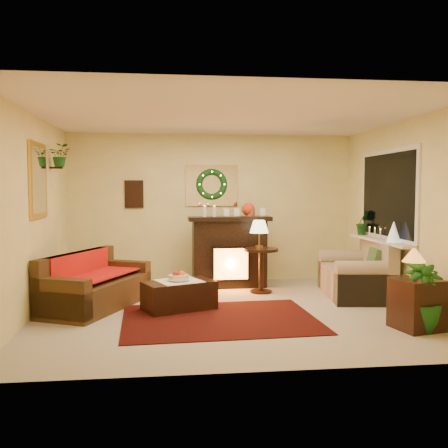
{
  "coord_description": "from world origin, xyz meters",
  "views": [
    {
      "loc": [
        -0.81,
        -6.55,
        1.64
      ],
      "look_at": [
        0.0,
        0.35,
        1.15
      ],
      "focal_mm": 40.0,
      "sensor_mm": 36.0,
      "label": 1
    }
  ],
  "objects": [
    {
      "name": "hanging_plant",
      "position": [
        -2.34,
        1.05,
        1.97
      ],
      "size": [
        0.33,
        0.28,
        0.36
      ],
      "primitive_type": "imported",
      "color": "#194719",
      "rests_on": "wall_left"
    },
    {
      "name": "side_table_round",
      "position": [
        0.68,
        1.15,
        0.32
      ],
      "size": [
        0.55,
        0.55,
        0.7
      ],
      "primitive_type": "cylinder",
      "rotation": [
        0.0,
        0.0,
        0.02
      ],
      "color": "black",
      "rests_on": "floor"
    },
    {
      "name": "mantel_candle_a",
      "position": [
        -0.17,
        1.61,
        1.26
      ],
      "size": [
        0.06,
        0.06,
        0.19
      ],
      "primitive_type": "cylinder",
      "color": "silver",
      "rests_on": "fireplace"
    },
    {
      "name": "fruit_bowl",
      "position": [
        -0.64,
        0.12,
        0.45
      ],
      "size": [
        0.28,
        0.28,
        0.07
      ],
      "primitive_type": "cylinder",
      "color": "white",
      "rests_on": "coffee_table"
    },
    {
      "name": "wreath",
      "position": [
        0.0,
        2.19,
        1.72
      ],
      "size": [
        0.55,
        0.11,
        0.55
      ],
      "primitive_type": "torus",
      "rotation": [
        1.57,
        0.0,
        0.0
      ],
      "color": "#194719",
      "rests_on": "wall_back"
    },
    {
      "name": "wall_left",
      "position": [
        -2.5,
        0.0,
        1.3
      ],
      "size": [
        4.5,
        4.5,
        0.0
      ],
      "primitive_type": "plane",
      "color": "#EFD88C",
      "rests_on": "ground"
    },
    {
      "name": "sofa",
      "position": [
        -1.76,
        0.4,
        0.43
      ],
      "size": [
        1.44,
        1.93,
        0.76
      ],
      "primitive_type": "cube",
      "rotation": [
        0.0,
        0.0,
        -0.43
      ],
      "color": "brown",
      "rests_on": "floor"
    },
    {
      "name": "window_frame",
      "position": [
        2.48,
        0.55,
        1.55
      ],
      "size": [
        0.03,
        1.86,
        1.36
      ],
      "primitive_type": "cube",
      "color": "white",
      "rests_on": "wall_right"
    },
    {
      "name": "gold_mirror",
      "position": [
        -2.48,
        0.3,
        1.75
      ],
      "size": [
        0.03,
        0.84,
        1.0
      ],
      "primitive_type": "cube",
      "color": "gold",
      "rests_on": "wall_left"
    },
    {
      "name": "floor",
      "position": [
        0.0,
        0.0,
        0.0
      ],
      "size": [
        5.0,
        5.0,
        0.0
      ],
      "primitive_type": "plane",
      "color": "beige",
      "rests_on": "ground"
    },
    {
      "name": "lamp_tiffany",
      "position": [
        2.06,
        -1.08,
        0.74
      ],
      "size": [
        0.27,
        0.27,
        0.4
      ],
      "primitive_type": "cone",
      "color": "#E95711",
      "rests_on": "end_table_square"
    },
    {
      "name": "window_sill",
      "position": [
        2.38,
        0.55,
        0.87
      ],
      "size": [
        0.22,
        1.86,
        0.04
      ],
      "primitive_type": "cube",
      "color": "white",
      "rests_on": "wall_right"
    },
    {
      "name": "loveseat",
      "position": [
        2.06,
        0.72,
        0.42
      ],
      "size": [
        1.03,
        1.58,
        0.86
      ],
      "primitive_type": "cube",
      "rotation": [
        0.0,
        0.0,
        -0.12
      ],
      "color": "gray",
      "rests_on": "floor"
    },
    {
      "name": "wall_right",
      "position": [
        2.5,
        0.0,
        1.3
      ],
      "size": [
        4.5,
        4.5,
        0.0
      ],
      "primitive_type": "plane",
      "color": "#EFD88C",
      "rests_on": "ground"
    },
    {
      "name": "sill_plant",
      "position": [
        2.39,
        1.24,
        1.08
      ],
      "size": [
        0.29,
        0.24,
        0.53
      ],
      "primitive_type": "imported",
      "color": "#204825",
      "rests_on": "window_sill"
    },
    {
      "name": "end_table_square",
      "position": [
        2.1,
        -1.11,
        0.27
      ],
      "size": [
        0.58,
        0.58,
        0.59
      ],
      "primitive_type": "cube",
      "rotation": [
        0.0,
        0.0,
        0.21
      ],
      "color": "#55241A",
      "rests_on": "floor"
    },
    {
      "name": "wall_back",
      "position": [
        0.0,
        2.25,
        1.3
      ],
      "size": [
        5.0,
        5.0,
        0.0
      ],
      "primitive_type": "plane",
      "color": "#EFD88C",
      "rests_on": "ground"
    },
    {
      "name": "ceiling",
      "position": [
        0.0,
        0.0,
        2.6
      ],
      "size": [
        5.0,
        5.0,
        0.0
      ],
      "primitive_type": "plane",
      "color": "white",
      "rests_on": "ground"
    },
    {
      "name": "wall_art",
      "position": [
        -1.35,
        2.23,
        1.55
      ],
      "size": [
        0.32,
        0.03,
        0.48
      ],
      "primitive_type": "cube",
      "color": "#381E11",
      "rests_on": "wall_back"
    },
    {
      "name": "mantel_candle_b",
      "position": [
        -0.01,
        1.61,
        1.26
      ],
      "size": [
        0.06,
        0.06,
        0.18
      ],
      "primitive_type": "cylinder",
      "color": "white",
      "rests_on": "fireplace"
    },
    {
      "name": "fireplace",
      "position": [
        0.24,
        1.66,
        0.55
      ],
      "size": [
        1.22,
        0.41,
        1.11
      ],
      "primitive_type": "cube",
      "rotation": [
        0.0,
        0.0,
        0.02
      ],
      "color": "#321F12",
      "rests_on": "floor"
    },
    {
      "name": "coffee_table",
      "position": [
        -0.64,
        0.14,
        0.21
      ],
      "size": [
        1.06,
        0.84,
        0.39
      ],
      "primitive_type": "cube",
      "rotation": [
        0.0,
        0.0,
        0.4
      ],
      "color": "#362115",
      "rests_on": "floor"
    },
    {
      "name": "poinsettia",
      "position": [
        0.56,
        1.67,
        1.3
      ],
      "size": [
        0.22,
        0.22,
        0.22
      ],
      "primitive_type": "sphere",
      "color": "red",
      "rests_on": "fireplace"
    },
    {
      "name": "wall_front",
      "position": [
        0.0,
        -2.25,
        1.3
      ],
      "size": [
        5.0,
        5.0,
        0.0
      ],
      "primitive_type": "plane",
      "color": "#EFD88C",
      "rests_on": "ground"
    },
    {
      "name": "area_rug",
      "position": [
        -0.15,
        -0.41,
        0.01
      ],
      "size": [
        2.49,
        1.91,
        0.01
      ],
      "primitive_type": "cube",
      "rotation": [
        0.0,
        0.0,
        0.04
      ],
      "color": "#3D0F0E",
      "rests_on": "floor"
    },
    {
      "name": "mini_tree",
      "position": [
        2.38,
        0.11,
        1.04
      ],
      "size": [
        0.2,
        0.2,
        0.3
      ],
      "primitive_type": "cone",
      "color": "white",
      "rests_on": "window_sill"
    },
    {
      "name": "mantel_mirror",
      "position": [
        0.0,
        2.23,
        1.7
      ],
      "size": [
        0.92,
        0.02,
        0.72
      ],
      "primitive_type": "cube",
      "color": "white",
      "rests_on": "wall_back"
    },
    {
      "name": "window_glass",
      "position": [
        2.47,
        0.55,
        1.55
      ],
      "size": [
        0.02,
        1.7,
        1.22
      ],
      "primitive_type": "cube",
      "color": "black",
      "rests_on": "wall_right"
    },
    {
      "name": "red_throw",
      "position": [
        -1.82,
        0.55,
        0.46
      ],
      "size": [
        0.83,
        1.35,
        0.02
      ],
      "primitive_type": "cube",
      "color": "red",
      "rests_on": "sofa"
    },
    {
      "name": "floor_palm",
      "position": [
        2.1,
        -1.2,
        0.45
      ],
      "size": [
        1.55,
        1.55,
        2.43
      ],
      "primitive_type": "imported",
      "rotation": [
        0.0,
        0.0,
        0.15
      ],
      "color": "#0E3612",
      "rests_on": "floor"
    },
    {
      "name": "lamp_cream",
      "position": [
        0.65,
        1.13,
        0.88
      ],
      "size": [
        0.3,
        0.3,
        0.46
      ],
      "primitive_type": "cone",
      "color": "#FFF2B6",
      "rests_on": "side_table_round"
    }
  ]
}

